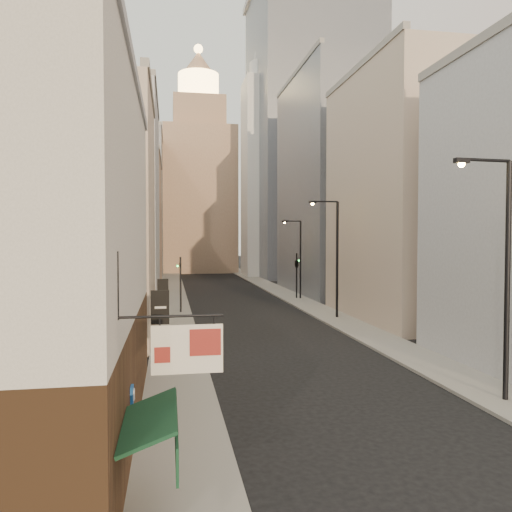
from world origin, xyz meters
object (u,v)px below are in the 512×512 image
Objects in this scene: white_tower at (267,170)px; streetlamp_near at (502,265)px; traffic_light_right at (297,263)px; streetlamp_mid at (334,252)px; clock_tower at (199,183)px; streetlamp_far at (299,255)px; traffic_light_left at (180,275)px.

white_tower is 69.69m from streetlamp_near.
white_tower is 36.98m from traffic_light_right.
streetlamp_mid is (-3.56, -47.07, -13.08)m from white_tower.
clock_tower is at bearing -88.04° from traffic_light_right.
traffic_light_right is (0.27, 13.29, -1.61)m from streetlamp_mid.
streetlamp_near reaches higher than streetlamp_far.
streetlamp_near is (7.16, -82.35, -12.06)m from clock_tower.
traffic_light_left and traffic_light_right have the same top height.
clock_tower is 4.60× the size of streetlamp_near.
clock_tower reaches higher than streetlamp_far.
streetlamp_near reaches higher than traffic_light_left.
streetlamp_far is at bearing -95.29° from white_tower.
white_tower reaches higher than traffic_light_left.
traffic_light_left is 15.14m from traffic_light_right.
white_tower is 4.87× the size of streetlamp_far.
white_tower is 8.30× the size of traffic_light_right.
streetlamp_mid is 13.51m from traffic_light_left.
clock_tower is 83.54m from streetlamp_near.
white_tower is (11.00, -14.00, 0.97)m from clock_tower.
traffic_light_right is (0.55, 34.57, -1.65)m from streetlamp_near.
clock_tower is 8.98× the size of traffic_light_left.
streetlamp_mid is at bearing -94.32° from white_tower.
streetlamp_near is 29.00m from traffic_light_left.
streetlamp_far is at bearing 86.66° from streetlamp_mid.
streetlamp_near is at bearing -93.21° from white_tower.
clock_tower is 8.98× the size of traffic_light_right.
streetlamp_mid reaches higher than traffic_light_left.
white_tower is at bearing 83.74° from streetlamp_near.
traffic_light_left is at bearing -110.74° from white_tower.
streetlamp_far is (0.40, 12.94, -0.66)m from streetlamp_mid.
traffic_light_right is at bearing -126.81° from traffic_light_left.
traffic_light_right is at bearing 86.05° from streetlamp_near.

